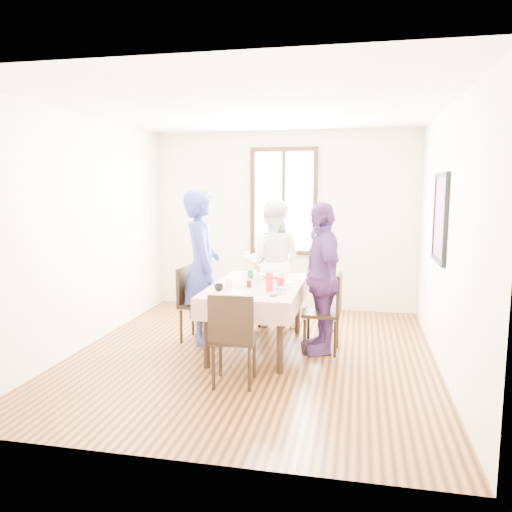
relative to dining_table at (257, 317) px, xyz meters
name	(u,v)px	position (x,y,z in m)	size (l,w,h in m)	color
ground	(253,354)	(0.00, -0.22, -0.38)	(4.50, 4.50, 0.00)	#32180D
back_wall	(284,221)	(0.00, 2.03, 0.98)	(4.00, 4.00, 0.00)	#EDE2C4
right_wall	(446,240)	(2.00, -0.22, 0.98)	(4.50, 4.50, 0.00)	#EDE2C4
window_frame	(284,201)	(0.00, 2.01, 1.27)	(1.02, 0.06, 1.62)	black
window_pane	(284,201)	(0.00, 2.02, 1.27)	(0.90, 0.02, 1.50)	white
art_poster	(440,218)	(1.98, 0.08, 1.18)	(0.04, 0.76, 0.96)	red
dining_table	(257,317)	(0.00, 0.00, 0.00)	(0.89, 1.56, 0.75)	black
tablecloth	(257,285)	(0.00, 0.00, 0.38)	(1.01, 1.68, 0.01)	#610E11
chair_left	(199,304)	(-0.75, 0.15, 0.08)	(0.42, 0.42, 0.91)	black
chair_right	(322,313)	(0.75, 0.05, 0.08)	(0.42, 0.42, 0.91)	black
chair_far	(273,291)	(0.00, 1.07, 0.08)	(0.42, 0.42, 0.91)	black
chair_near	(234,338)	(0.00, -1.07, 0.08)	(0.42, 0.42, 0.91)	black
person_left	(200,267)	(-0.73, 0.15, 0.54)	(0.67, 0.44, 1.84)	navy
person_far	(273,263)	(0.00, 1.05, 0.48)	(0.83, 0.65, 1.71)	white
person_right	(321,278)	(0.73, 0.05, 0.48)	(1.00, 0.42, 1.71)	#4D2B66
mug_black	(219,287)	(-0.33, -0.43, 0.43)	(0.10, 0.10, 0.08)	black
mug_flag	(280,283)	(0.29, -0.07, 0.43)	(0.10, 0.10, 0.09)	red
mug_green	(252,275)	(-0.14, 0.36, 0.43)	(0.12, 0.12, 0.09)	#0C7226
serving_bowl	(271,276)	(0.09, 0.41, 0.41)	(0.21, 0.21, 0.05)	white
juice_carton	(269,282)	(0.21, -0.33, 0.49)	(0.07, 0.07, 0.20)	red
butter_tub	(281,291)	(0.35, -0.42, 0.41)	(0.11, 0.11, 0.05)	white
jam_jar	(249,284)	(-0.05, -0.18, 0.43)	(0.06, 0.06, 0.08)	black
drinking_glass	(229,283)	(-0.27, -0.24, 0.44)	(0.07, 0.07, 0.10)	silver
smartphone	(274,295)	(0.29, -0.55, 0.39)	(0.06, 0.12, 0.01)	black
flower_vase	(256,277)	(-0.02, 0.06, 0.46)	(0.07, 0.07, 0.14)	silver
plate_left	(233,281)	(-0.30, 0.09, 0.39)	(0.20, 0.20, 0.01)	white
plate_right	(285,283)	(0.31, 0.12, 0.39)	(0.20, 0.20, 0.01)	white
plate_far	(268,275)	(0.02, 0.60, 0.39)	(0.20, 0.20, 0.01)	white
plate_near	(241,293)	(-0.07, -0.53, 0.39)	(0.20, 0.20, 0.01)	white
butter_lid	(281,288)	(0.35, -0.42, 0.45)	(0.12, 0.12, 0.01)	blue
flower_bunch	(256,267)	(-0.02, 0.06, 0.58)	(0.09, 0.09, 0.10)	yellow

